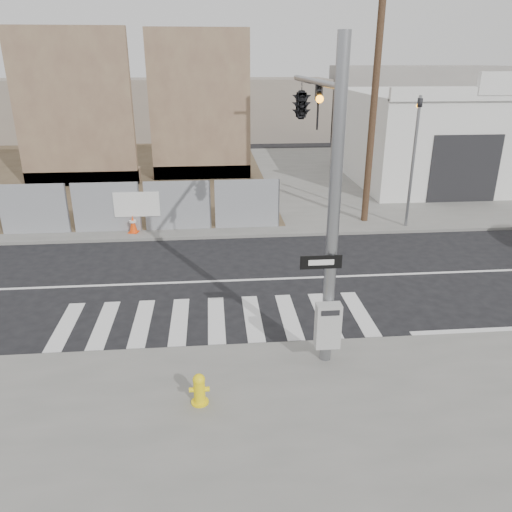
{
  "coord_description": "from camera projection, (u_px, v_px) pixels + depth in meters",
  "views": [
    {
      "loc": [
        0.0,
        -14.54,
        6.65
      ],
      "look_at": [
        1.19,
        -1.44,
        1.4
      ],
      "focal_mm": 35.0,
      "sensor_mm": 36.0,
      "label": 1
    }
  ],
  "objects": [
    {
      "name": "concrete_wall_left",
      "position": [
        76.0,
        124.0,
        26.17
      ],
      "size": [
        6.0,
        1.3,
        8.0
      ],
      "color": "brown",
      "rests_on": "sidewalk_far"
    },
    {
      "name": "utility_pole_right",
      "position": [
        374.0,
        97.0,
        19.61
      ],
      "size": [
        1.6,
        0.28,
        10.0
      ],
      "color": "#4F3524",
      "rests_on": "sidewalk_far"
    },
    {
      "name": "ground",
      "position": [
        215.0,
        281.0,
        15.91
      ],
      "size": [
        100.0,
        100.0,
        0.0
      ],
      "primitive_type": "plane",
      "color": "black",
      "rests_on": "ground"
    },
    {
      "name": "auto_shop",
      "position": [
        459.0,
        136.0,
        28.14
      ],
      "size": [
        12.0,
        10.2,
        5.95
      ],
      "color": "silver",
      "rests_on": "sidewalk_far"
    },
    {
      "name": "far_signal_pole",
      "position": [
        415.0,
        144.0,
        19.54
      ],
      "size": [
        0.16,
        0.2,
        5.6
      ],
      "color": "gray",
      "rests_on": "sidewalk_far"
    },
    {
      "name": "concrete_wall_right",
      "position": [
        201.0,
        121.0,
        27.64
      ],
      "size": [
        5.5,
        1.3,
        8.0
      ],
      "color": "brown",
      "rests_on": "sidewalk_far"
    },
    {
      "name": "signal_pole",
      "position": [
        310.0,
        138.0,
        12.46
      ],
      "size": [
        0.96,
        5.87,
        7.0
      ],
      "color": "gray",
      "rests_on": "sidewalk_near"
    },
    {
      "name": "sidewalk_far",
      "position": [
        212.0,
        180.0,
        28.84
      ],
      "size": [
        50.0,
        20.0,
        0.12
      ],
      "primitive_type": "cube",
      "color": "slate",
      "rests_on": "ground"
    },
    {
      "name": "traffic_cone_c",
      "position": [
        40.0,
        220.0,
        20.18
      ],
      "size": [
        0.48,
        0.48,
        0.8
      ],
      "rotation": [
        0.0,
        0.0,
        0.2
      ],
      "color": "orange",
      "rests_on": "sidewalk_far"
    },
    {
      "name": "fire_hydrant",
      "position": [
        199.0,
        389.0,
        10.01
      ],
      "size": [
        0.41,
        0.36,
        0.68
      ],
      "rotation": [
        0.0,
        0.0,
        0.0
      ],
      "color": "yellow",
      "rests_on": "sidewalk_near"
    },
    {
      "name": "traffic_cone_d",
      "position": [
        133.0,
        224.0,
        19.86
      ],
      "size": [
        0.44,
        0.44,
        0.72
      ],
      "rotation": [
        0.0,
        0.0,
        -0.22
      ],
      "color": "#F5440C",
      "rests_on": "sidewalk_far"
    }
  ]
}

